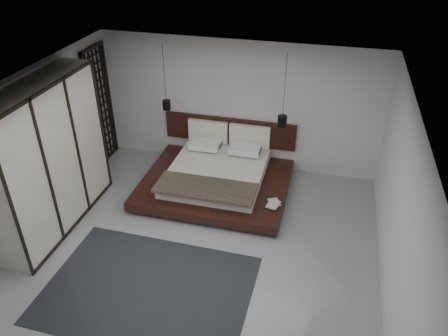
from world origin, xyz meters
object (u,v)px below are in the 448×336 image
(pendant_right, at_px, (282,121))
(rug, at_px, (148,289))
(bed, at_px, (217,175))
(pendant_left, at_px, (167,105))
(lattice_screen, at_px, (101,106))
(wardrobe, at_px, (47,159))

(pendant_right, bearing_deg, rug, -113.44)
(bed, distance_m, pendant_left, 1.79)
(pendant_right, xyz_separation_m, rug, (-1.49, -3.44, -1.45))
(lattice_screen, distance_m, pendant_left, 1.59)
(bed, height_order, pendant_left, pendant_left)
(lattice_screen, height_order, pendant_right, pendant_right)
(pendant_left, xyz_separation_m, wardrobe, (-1.32, -2.28, -0.19))
(lattice_screen, bearing_deg, rug, -54.88)
(bed, relative_size, pendant_left, 2.12)
(pendant_left, distance_m, pendant_right, 2.39)
(bed, xyz_separation_m, pendant_right, (1.20, 0.47, 1.16))
(wardrobe, bearing_deg, bed, 35.71)
(bed, distance_m, rug, 3.00)
(pendant_right, bearing_deg, lattice_screen, 178.90)
(rug, bearing_deg, bed, 84.32)
(pendant_left, bearing_deg, lattice_screen, 177.22)
(pendant_left, distance_m, wardrobe, 2.64)
(bed, xyz_separation_m, wardrobe, (-2.52, -1.81, 1.05))
(pendant_left, bearing_deg, bed, -21.50)
(lattice_screen, bearing_deg, pendant_right, -1.10)
(lattice_screen, distance_m, bed, 2.99)
(lattice_screen, height_order, rug, lattice_screen)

